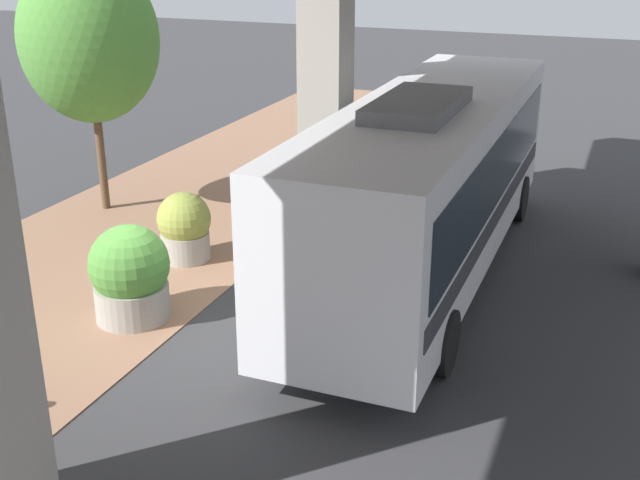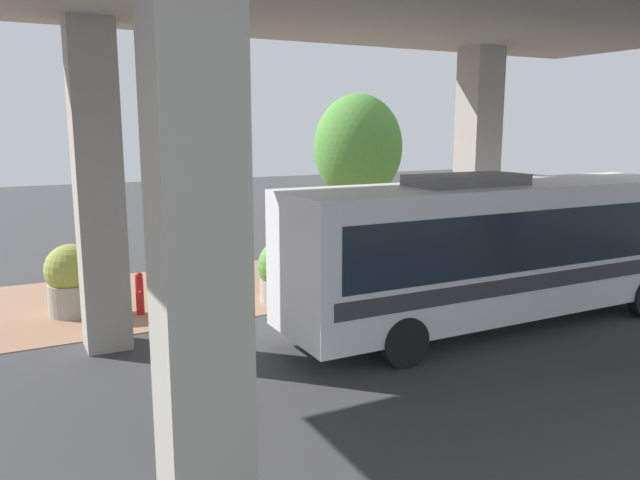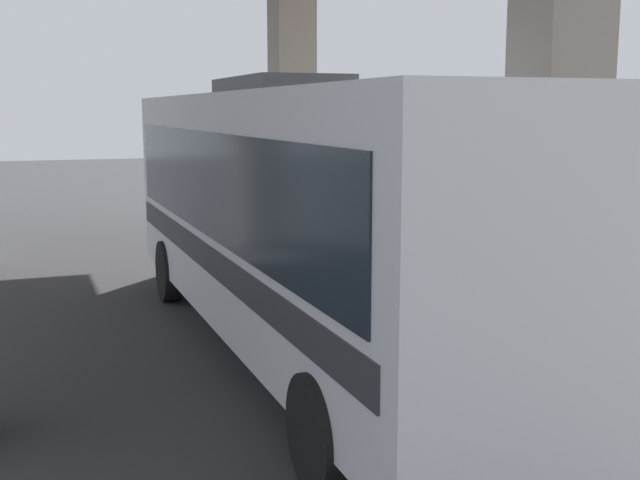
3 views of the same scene
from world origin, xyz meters
The scene contains 6 objects.
ground_plane centered at (0.00, 0.00, 0.00)m, with size 80.00×80.00×0.00m, color #38383A.
sidewalk_strip centered at (-3.00, 0.00, 0.01)m, with size 6.00×40.00×0.02m.
bus centered at (3.13, 3.39, 1.93)m, with size 2.61×10.54×3.56m.
planter_front centered at (-0.93, -0.25, 0.80)m, with size 1.33×1.33×1.65m.
planter_middle centered at (-1.42, 2.30, 0.68)m, with size 1.05×1.05×1.39m.
street_tree_near centered at (-4.73, 4.27, 3.87)m, with size 3.02×3.02×5.68m.
Camera 1 is at (6.45, -10.29, 6.19)m, focal length 45.00 mm.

